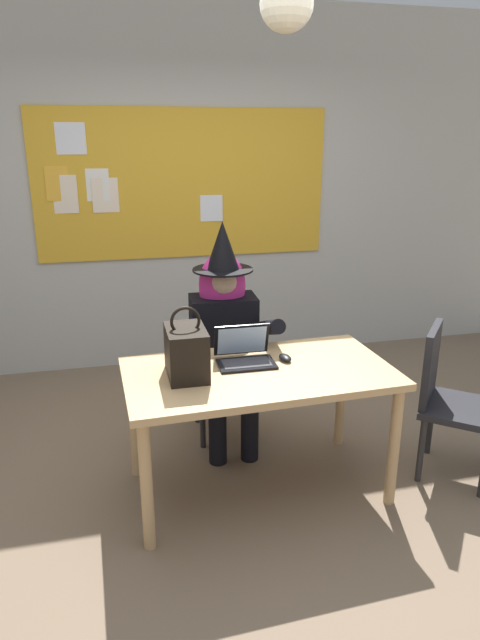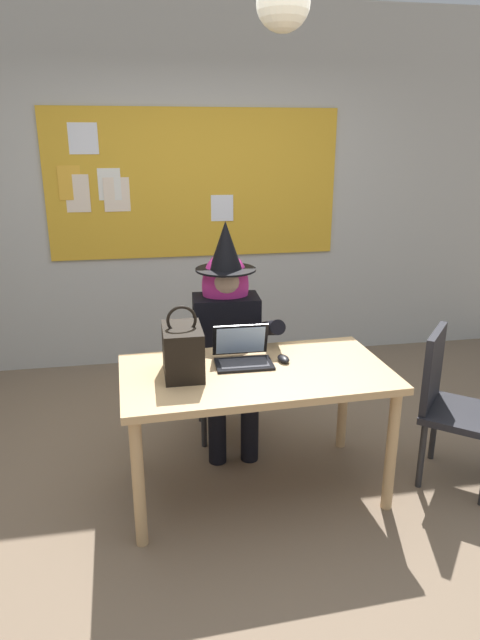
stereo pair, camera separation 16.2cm
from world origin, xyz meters
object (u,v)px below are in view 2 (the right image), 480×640
(desk_main, at_px, (256,386))
(chair_extra_corner, at_px, (450,399))
(chair_at_desk, at_px, (226,360))
(handbag, at_px, (183,351))
(person_costumed, at_px, (227,326))
(laptop, at_px, (243,354))
(computer_mouse, at_px, (283,359))

(desk_main, height_order, chair_extra_corner, chair_extra_corner)
(chair_at_desk, relative_size, handbag, 2.35)
(desk_main, relative_size, handbag, 3.87)
(person_costumed, distance_m, laptop, 0.50)
(chair_at_desk, height_order, laptop, laptop)
(person_costumed, relative_size, laptop, 4.55)
(chair_at_desk, height_order, chair_extra_corner, chair_extra_corner)
(desk_main, bearing_deg, computer_mouse, 28.98)
(person_costumed, bearing_deg, handbag, -25.84)
(desk_main, xyz_separation_m, chair_at_desk, (-0.05, 0.75, -0.15))
(computer_mouse, bearing_deg, handbag, -178.82)
(desk_main, xyz_separation_m, person_costumed, (-0.06, 0.62, 0.14))
(chair_extra_corner, bearing_deg, desk_main, -144.01)
(chair_at_desk, xyz_separation_m, chair_extra_corner, (1.16, -0.82, 0.01))
(desk_main, xyz_separation_m, chair_extra_corner, (1.11, -0.08, -0.14))
(person_costumed, xyz_separation_m, chair_extra_corner, (1.17, -0.70, -0.28))
(handbag, bearing_deg, desk_main, -3.15)
(desk_main, bearing_deg, chair_at_desk, 93.92)
(desk_main, relative_size, chair_extra_corner, 1.63)
(handbag, bearing_deg, chair_at_desk, 65.19)
(desk_main, distance_m, chair_at_desk, 0.76)
(person_costumed, distance_m, computer_mouse, 0.58)
(computer_mouse, height_order, handbag, handbag)
(person_costumed, bearing_deg, laptop, 3.68)
(chair_at_desk, relative_size, computer_mouse, 8.53)
(chair_at_desk, distance_m, person_costumed, 0.31)
(chair_at_desk, xyz_separation_m, person_costumed, (-0.01, -0.12, 0.29))
(handbag, height_order, chair_extra_corner, handbag)
(chair_at_desk, xyz_separation_m, laptop, (0.00, -0.62, 0.28))
(laptop, height_order, chair_extra_corner, laptop)
(laptop, distance_m, handbag, 0.36)
(person_costumed, bearing_deg, computer_mouse, 26.63)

